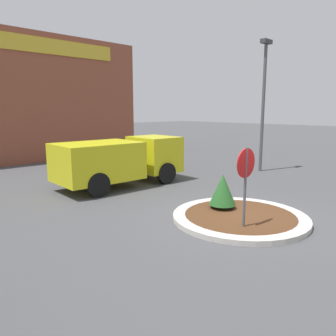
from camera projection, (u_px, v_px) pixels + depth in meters
name	position (u px, v px, depth m)	size (l,w,h in m)	color
ground_plane	(240.00, 219.00, 9.61)	(120.00, 120.00, 0.00)	#474749
traffic_island	(240.00, 217.00, 9.60)	(3.93, 3.93, 0.14)	#BCB7AD
stop_sign	(246.00, 174.00, 8.40)	(0.77, 0.07, 2.24)	#4C4C51
island_shrub	(223.00, 190.00, 10.14)	(0.83, 0.83, 1.07)	brown
utility_truck	(119.00, 159.00, 13.68)	(5.46, 2.41, 1.98)	gold
storefront_building	(29.00, 99.00, 21.91)	(12.97, 6.07, 7.70)	brown
light_pole	(264.00, 96.00, 16.58)	(0.70, 0.30, 6.59)	#4C4C51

